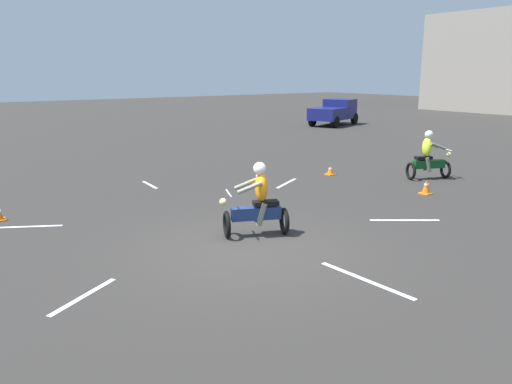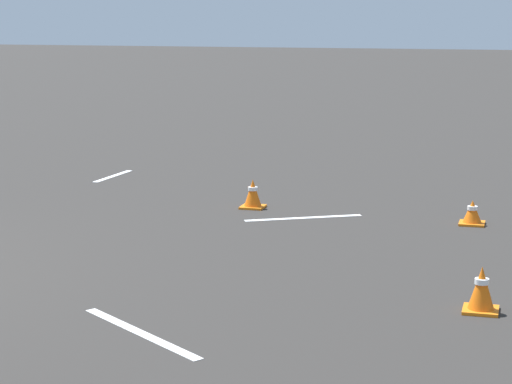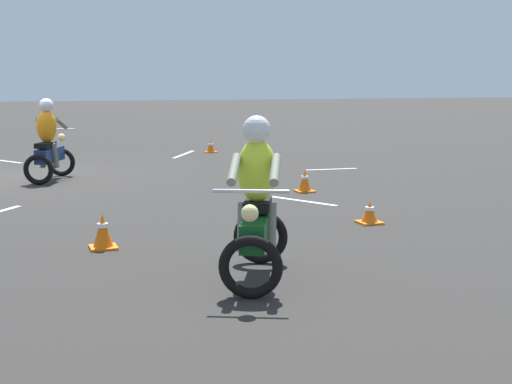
{
  "view_description": "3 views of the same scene",
  "coord_description": "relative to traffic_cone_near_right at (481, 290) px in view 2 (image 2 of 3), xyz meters",
  "views": [
    {
      "loc": [
        7.99,
        -5.57,
        3.54
      ],
      "look_at": [
        -0.6,
        0.6,
        1.0
      ],
      "focal_mm": 35.0,
      "sensor_mm": 36.0,
      "label": 1
    },
    {
      "loc": [
        8.12,
        7.38,
        2.72
      ],
      "look_at": [
        -1.36,
        4.75,
        0.9
      ],
      "focal_mm": 70.0,
      "sensor_mm": 36.0,
      "label": 2
    },
    {
      "loc": [
        0.21,
        15.53,
        1.99
      ],
      "look_at": [
        -2.11,
        8.9,
        0.9
      ],
      "focal_mm": 50.0,
      "sensor_mm": 36.0,
      "label": 3
    }
  ],
  "objects": [
    {
      "name": "traffic_cone_far_left",
      "position": [
        -3.76,
        -0.3,
        -0.05
      ],
      "size": [
        0.32,
        0.32,
        0.31
      ],
      "color": "orange",
      "rests_on": "ground"
    },
    {
      "name": "lane_stripe_w",
      "position": [
        -5.96,
        -6.21,
        -0.2
      ],
      "size": [
        1.23,
        0.19,
        0.01
      ],
      "primitive_type": "cube",
      "rotation": [
        0.0,
        0.0,
        4.64
      ],
      "color": "silver",
      "rests_on": "ground"
    },
    {
      "name": "lane_stripe_nw",
      "position": [
        -3.57,
        -2.46,
        -0.2
      ],
      "size": [
        0.85,
        1.43,
        0.01
      ],
      "primitive_type": "cube",
      "rotation": [
        0.0,
        0.0,
        3.65
      ],
      "color": "silver",
      "rests_on": "ground"
    },
    {
      "name": "traffic_cone_far_center",
      "position": [
        -4.04,
        -3.29,
        -0.01
      ],
      "size": [
        0.32,
        0.32,
        0.4
      ],
      "color": "orange",
      "rests_on": "ground"
    },
    {
      "name": "lane_stripe_ne",
      "position": [
        1.39,
        -2.75,
        -0.2
      ],
      "size": [
        1.08,
        1.45,
        0.01
      ],
      "primitive_type": "cube",
      "rotation": [
        0.0,
        0.0,
        2.52
      ],
      "color": "silver",
      "rests_on": "ground"
    },
    {
      "name": "traffic_cone_near_right",
      "position": [
        0.0,
        0.0,
        0.0
      ],
      "size": [
        0.32,
        0.32,
        0.42
      ],
      "color": "orange",
      "rests_on": "ground"
    }
  ]
}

